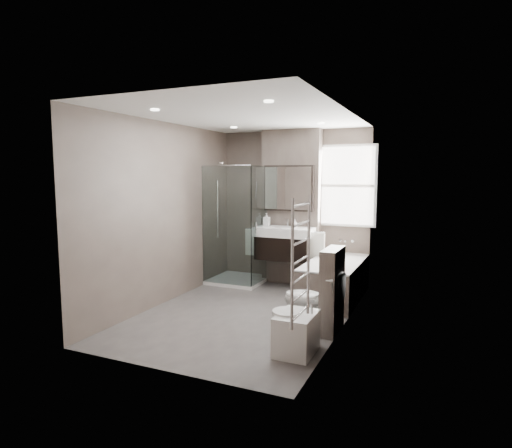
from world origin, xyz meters
The scene contains 15 objects.
room centered at (0.00, 0.00, 1.30)m, with size 2.70×3.90×2.70m.
vanity_pier centered at (0.00, 1.77, 1.30)m, with size 1.00×0.25×2.60m, color brown.
vanity centered at (0.00, 1.43, 0.74)m, with size 0.95×0.47×0.66m.
mirror_cabinet centered at (0.00, 1.61, 1.63)m, with size 0.86×0.08×0.76m.
towel_left centered at (-0.56, 1.40, 0.72)m, with size 0.24×0.06×0.44m, color silver.
towel_right centered at (0.56, 1.40, 0.72)m, with size 0.24×0.06×0.44m, color silver.
shower_enclosure centered at (-0.75, 1.35, 0.49)m, with size 0.90×0.90×2.00m.
bathtub centered at (0.92, 1.10, 0.32)m, with size 0.75×1.60×0.57m.
window centered at (0.90, 1.88, 1.68)m, with size 0.98×0.06×1.33m.
toilet centered at (0.97, -0.28, 0.36)m, with size 0.41×0.71×0.72m, color white.
cistern_box centered at (1.21, -0.25, 0.50)m, with size 0.19×0.55×1.00m.
bidet centered at (1.01, -0.99, 0.22)m, with size 0.45×0.52×0.54m.
towel_radiator centered at (1.25, -1.60, 1.12)m, with size 0.03×0.49×1.10m.
soap_bottle_a centered at (-0.34, 1.48, 1.11)m, with size 0.10×0.10×0.22m, color white.
soap_bottle_b centered at (0.14, 1.55, 1.06)m, with size 0.10×0.10×0.12m, color white.
Camera 1 is at (2.36, -5.10, 1.86)m, focal length 30.00 mm.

